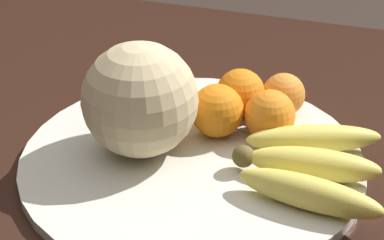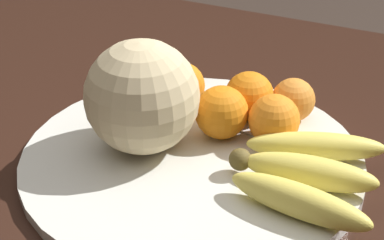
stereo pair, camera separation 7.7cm
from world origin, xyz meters
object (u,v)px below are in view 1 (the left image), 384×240
(banana_bunch, at_px, (310,165))
(orange_back_left, at_px, (284,94))
(kitchen_table, at_px, (195,205))
(orange_back_right, at_px, (270,115))
(orange_front_right, at_px, (171,87))
(melon, at_px, (140,100))
(fruit_bowl, at_px, (192,159))
(orange_front_left, at_px, (240,93))
(orange_mid_center, at_px, (217,111))
(produce_tag, at_px, (249,127))

(banana_bunch, distance_m, orange_back_left, 0.16)
(kitchen_table, distance_m, orange_back_right, 0.17)
(banana_bunch, xyz_separation_m, orange_front_right, (-0.21, 0.11, 0.01))
(melon, xyz_separation_m, orange_back_left, (0.15, 0.15, -0.04))
(fruit_bowl, relative_size, banana_bunch, 2.27)
(orange_front_left, relative_size, orange_back_left, 1.14)
(melon, relative_size, orange_back_left, 2.42)
(orange_mid_center, bearing_deg, banana_bunch, -24.40)
(fruit_bowl, distance_m, orange_front_left, 0.13)
(orange_front_left, relative_size, orange_mid_center, 0.96)
(melon, distance_m, produce_tag, 0.16)
(fruit_bowl, xyz_separation_m, orange_back_right, (0.08, 0.07, 0.04))
(melon, bearing_deg, orange_front_left, 53.42)
(orange_front_right, bearing_deg, melon, -88.46)
(banana_bunch, bearing_deg, kitchen_table, 158.67)
(fruit_bowl, bearing_deg, orange_back_left, 58.81)
(fruit_bowl, bearing_deg, orange_front_right, 122.95)
(orange_front_right, xyz_separation_m, orange_back_right, (0.15, -0.03, -0.00))
(orange_mid_center, xyz_separation_m, orange_back_left, (0.07, 0.08, -0.01))
(kitchen_table, height_order, orange_back_right, orange_back_right)
(melon, distance_m, orange_back_left, 0.21)
(kitchen_table, height_order, melon, melon)
(melon, relative_size, produce_tag, 1.68)
(orange_back_right, distance_m, produce_tag, 0.04)
(banana_bunch, bearing_deg, orange_back_right, 124.29)
(melon, relative_size, orange_front_right, 2.13)
(orange_front_right, bearing_deg, banana_bunch, -26.29)
(orange_front_right, relative_size, produce_tag, 0.79)
(melon, xyz_separation_m, produce_tag, (0.11, 0.09, -0.07))
(fruit_bowl, xyz_separation_m, orange_front_left, (0.03, 0.12, 0.04))
(fruit_bowl, relative_size, orange_back_left, 7.25)
(melon, bearing_deg, kitchen_table, 38.38)
(banana_bunch, bearing_deg, orange_mid_center, 148.23)
(fruit_bowl, relative_size, produce_tag, 5.04)
(banana_bunch, relative_size, orange_front_right, 2.82)
(orange_mid_center, bearing_deg, orange_back_right, 12.53)
(orange_mid_center, height_order, produce_tag, orange_mid_center)
(orange_mid_center, bearing_deg, melon, -139.57)
(orange_front_right, height_order, orange_back_left, orange_front_right)
(orange_front_left, xyz_separation_m, orange_back_right, (0.05, -0.04, -0.00))
(produce_tag, bearing_deg, fruit_bowl, -105.91)
(orange_mid_center, relative_size, orange_back_right, 1.06)
(banana_bunch, relative_size, orange_mid_center, 2.71)
(melon, xyz_separation_m, orange_front_left, (0.09, 0.13, -0.04))
(melon, height_order, orange_mid_center, melon)
(orange_front_left, xyz_separation_m, orange_back_left, (0.05, 0.02, -0.00))
(kitchen_table, height_order, orange_back_left, orange_back_left)
(melon, distance_m, orange_front_right, 0.12)
(fruit_bowl, distance_m, produce_tag, 0.10)
(kitchen_table, distance_m, fruit_bowl, 0.11)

